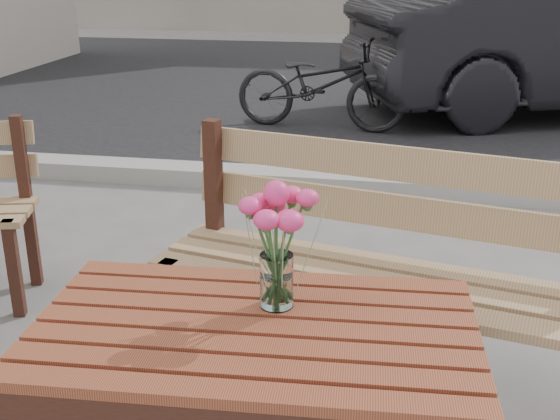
# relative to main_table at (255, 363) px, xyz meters

# --- Properties ---
(street) EXTENTS (30.00, 8.12, 0.12)m
(street) POSITION_rel_main_table_xyz_m (0.22, 5.10, -0.53)
(street) COLOR black
(street) RESTS_ON ground
(main_table) EXTENTS (1.13, 0.70, 0.68)m
(main_table) POSITION_rel_main_table_xyz_m (0.00, 0.00, 0.00)
(main_table) COLOR maroon
(main_table) RESTS_ON ground
(main_bench) EXTENTS (1.62, 0.79, 0.97)m
(main_bench) POSITION_rel_main_table_xyz_m (0.30, 0.77, 0.02)
(main_bench) COLOR #99734F
(main_bench) RESTS_ON ground
(main_vase) EXTENTS (0.18, 0.18, 0.34)m
(main_vase) POSITION_rel_main_table_xyz_m (0.04, 0.11, 0.32)
(main_vase) COLOR white
(main_vase) RESTS_ON main_table
(bicycle) EXTENTS (1.60, 0.72, 0.81)m
(bicycle) POSITION_rel_main_table_xyz_m (-0.43, 4.76, -0.16)
(bicycle) COLOR black
(bicycle) RESTS_ON ground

